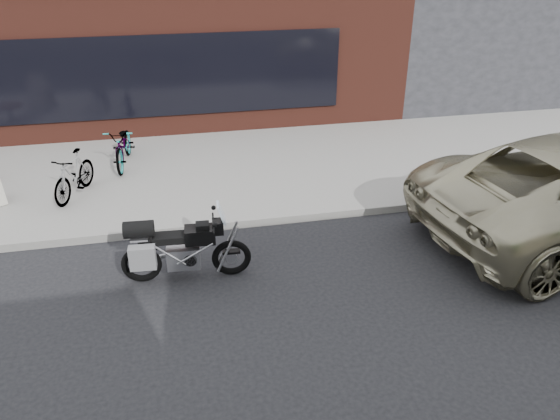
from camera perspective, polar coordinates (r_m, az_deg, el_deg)
ground at (r=7.07m, az=3.41°, el=-17.51°), size 120.00×120.00×0.00m
near_sidewalk at (r=12.86m, az=-4.62°, el=4.97°), size 44.00×6.00×0.15m
storefront at (r=18.99m, az=-14.20°, el=18.48°), size 14.00×10.07×4.50m
motorcycle at (r=8.62m, az=-10.71°, el=-4.03°), size 2.03×0.66×1.28m
bicycle_front at (r=12.84m, az=-16.04°, el=6.52°), size 0.78×1.82×0.93m
bicycle_rear at (r=11.60m, az=-20.75°, el=3.45°), size 0.97×1.56×0.91m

